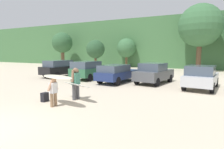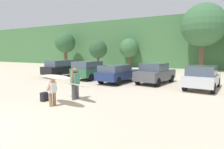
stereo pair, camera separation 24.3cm
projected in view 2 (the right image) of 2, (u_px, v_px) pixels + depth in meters
name	position (u px, v px, depth m)	size (l,w,h in m)	color
hillside_ridge	(175.00, 44.00, 33.88)	(108.00, 12.00, 7.88)	#427042
tree_center	(65.00, 43.00, 34.44)	(3.62, 3.62, 5.94)	brown
tree_center_left	(98.00, 49.00, 30.34)	(2.92, 2.92, 4.36)	brown
tree_ridge_back	(129.00, 48.00, 30.60)	(3.06, 3.06, 4.63)	brown
tree_far_right	(203.00, 25.00, 24.07)	(5.43, 5.43, 8.52)	brown
parked_car_black	(64.00, 68.00, 19.19)	(2.48, 4.81, 1.64)	black
parked_car_forest_green	(91.00, 70.00, 17.40)	(2.01, 4.14, 1.62)	#2D6642
parked_car_navy	(118.00, 73.00, 15.39)	(2.05, 4.51, 1.44)	navy
parked_car_dark_gray	(155.00, 73.00, 14.94)	(2.43, 4.17, 1.60)	#4C4F54
parked_car_silver	(202.00, 77.00, 12.62)	(2.18, 4.19, 1.57)	silver
person_adult	(75.00, 82.00, 9.88)	(0.31, 0.71, 1.65)	#4C4C51
person_child	(52.00, 90.00, 8.64)	(0.24, 0.63, 1.29)	#8C6B4C
surfboard_white	(76.00, 85.00, 9.71)	(2.25, 1.20, 0.28)	white
surfboard_cream	(56.00, 77.00, 8.62)	(2.12, 1.01, 0.14)	beige
backpack_dropped	(44.00, 97.00, 9.56)	(0.24, 0.34, 0.45)	black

